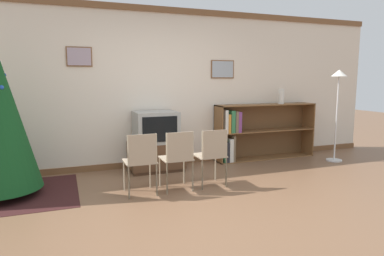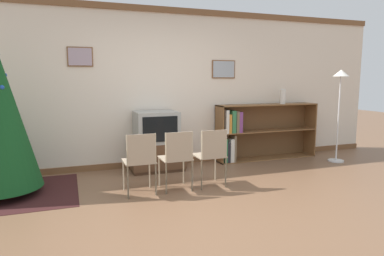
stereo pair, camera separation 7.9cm
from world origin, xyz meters
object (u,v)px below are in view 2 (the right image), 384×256
tv_console (157,156)px  television (156,127)px  folding_chair_right (211,154)px  folding_chair_left (140,160)px  bookshelf (253,132)px  folding_chair_center (177,157)px  standing_lamp (340,91)px  vase (283,96)px

tv_console → television: 0.49m
tv_console → folding_chair_right: 1.27m
folding_chair_left → bookshelf: bookshelf is taller
folding_chair_center → bookshelf: bearing=34.1°
television → bookshelf: (1.87, 0.12, -0.20)m
folding_chair_left → tv_console: bearing=66.5°
folding_chair_left → folding_chair_center: same height
folding_chair_left → folding_chair_right: bearing=0.0°
tv_console → standing_lamp: bearing=-9.5°
folding_chair_right → bookshelf: 1.87m
folding_chair_right → standing_lamp: (2.75, 0.60, 0.81)m
tv_console → standing_lamp: (3.25, -0.55, 1.05)m
folding_chair_left → bookshelf: (2.37, 1.27, 0.05)m
tv_console → folding_chair_center: (0.00, -1.15, 0.24)m
folding_chair_left → folding_chair_right: 1.00m
bookshelf → vase: bearing=-5.6°
folding_chair_right → vase: vase is taller
folding_chair_center → vase: size_ratio=2.89×
television → folding_chair_center: 1.17m
vase → standing_lamp: 0.99m
folding_chair_center → standing_lamp: standing_lamp is taller
television → folding_chair_left: bearing=-113.5°
television → folding_chair_center: television is taller
tv_console → television: (0.00, -0.00, 0.49)m
television → folding_chair_right: size_ratio=0.84×
television → folding_chair_left: 1.27m
tv_console → vase: vase is taller
television → bookshelf: size_ratio=0.34×
folding_chair_right → television: bearing=113.5°
television → bookshelf: bookshelf is taller
bookshelf → folding_chair_right: bearing=-137.3°
bookshelf → vase: vase is taller
folding_chair_right → vase: size_ratio=2.89×
folding_chair_right → standing_lamp: standing_lamp is taller
bookshelf → standing_lamp: standing_lamp is taller
tv_console → standing_lamp: standing_lamp is taller
folding_chair_left → television: bearing=66.5°
tv_console → bookshelf: (1.87, 0.12, 0.29)m
standing_lamp → television: bearing=170.5°
folding_chair_left → vase: (2.97, 1.21, 0.71)m
tv_console → bookshelf: bearing=3.7°
bookshelf → standing_lamp: 1.70m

